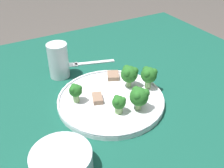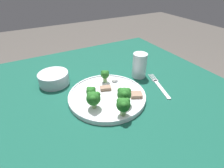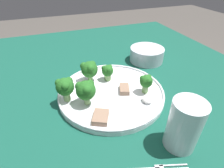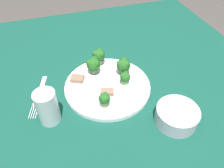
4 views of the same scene
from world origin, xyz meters
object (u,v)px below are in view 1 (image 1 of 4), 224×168
object	(u,v)px
fork	(88,63)
cream_bowl	(62,163)
dinner_plate	(111,100)
drinking_glass	(59,62)

from	to	relation	value
fork	cream_bowl	xyz separation A→B (m)	(-0.38, 0.23, 0.02)
dinner_plate	cream_bowl	bearing A→B (deg)	127.79
dinner_plate	fork	size ratio (longest dim) A/B	1.57
dinner_plate	drinking_glass	world-z (taller)	drinking_glass
dinner_plate	cream_bowl	distance (m)	0.25
dinner_plate	cream_bowl	size ratio (longest dim) A/B	2.35
cream_bowl	drinking_glass	size ratio (longest dim) A/B	1.13
dinner_plate	drinking_glass	distance (m)	0.22
cream_bowl	drinking_glass	distance (m)	0.37
dinner_plate	fork	world-z (taller)	dinner_plate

